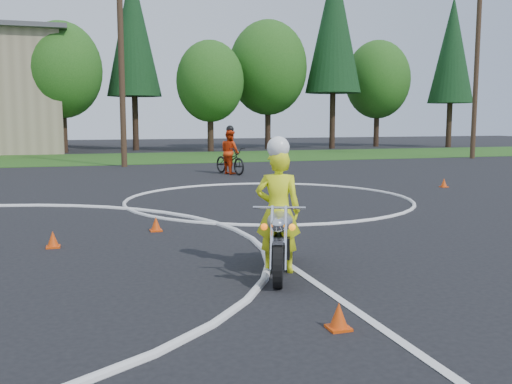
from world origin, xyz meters
name	(u,v)px	position (x,y,z in m)	size (l,w,h in m)	color
grass_strip	(24,160)	(0.00, 27.00, 0.01)	(120.00, 10.00, 0.02)	#1E4714
course_markings	(42,238)	(2.17, 4.35, 0.01)	(19.05, 19.05, 0.12)	silver
primary_motorcycle	(280,239)	(5.69, 0.57, 0.53)	(1.04, 1.98, 1.09)	black
rider_primary_grp	(278,207)	(5.70, 0.71, 0.98)	(0.79, 0.66, 2.03)	#E9F519
rider_second_grp	(230,157)	(8.96, 15.92, 0.72)	(1.34, 2.23, 2.03)	black
traffic_cones	(249,232)	(5.97, 3.10, 0.14)	(20.39, 11.15, 0.30)	#D6410B
treeline	(242,61)	(14.78, 34.61, 6.62)	(38.20, 8.10, 14.52)	#382619
utility_poles	(121,57)	(5.00, 21.00, 5.20)	(41.60, 1.12, 10.00)	#473321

